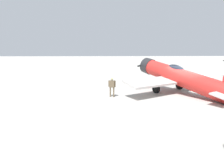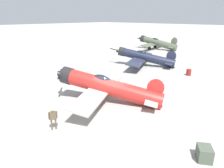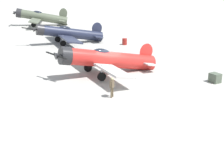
{
  "view_description": "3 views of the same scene",
  "coord_description": "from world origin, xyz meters",
  "px_view_note": "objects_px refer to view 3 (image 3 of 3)",
  "views": [
    {
      "loc": [
        7.86,
        15.17,
        3.64
      ],
      "look_at": [
        6.41,
        0.3,
        1.1
      ],
      "focal_mm": 29.32,
      "sensor_mm": 36.0,
      "label": 1
    },
    {
      "loc": [
        12.88,
        12.01,
        7.71
      ],
      "look_at": [
        0.0,
        -0.0,
        1.8
      ],
      "focal_mm": 32.41,
      "sensor_mm": 36.0,
      "label": 2
    },
    {
      "loc": [
        30.57,
        0.93,
        9.17
      ],
      "look_at": [
        6.41,
        0.3,
        1.1
      ],
      "focal_mm": 53.04,
      "sensor_mm": 36.0,
      "label": 3
    }
  ],
  "objects_px": {
    "airplane_mid_apron": "(68,33)",
    "fuel_drum": "(125,42)",
    "airplane_foreground": "(106,60)",
    "ground_crew_mechanic": "(112,85)",
    "equipment_crate": "(215,78)",
    "airplane_far_line": "(40,17)"
  },
  "relations": [
    {
      "from": "fuel_drum",
      "to": "ground_crew_mechanic",
      "type": "bearing_deg",
      "value": -3.33
    },
    {
      "from": "airplane_far_line",
      "to": "equipment_crate",
      "type": "bearing_deg",
      "value": 117.9
    },
    {
      "from": "equipment_crate",
      "to": "fuel_drum",
      "type": "bearing_deg",
      "value": -154.21
    },
    {
      "from": "equipment_crate",
      "to": "ground_crew_mechanic",
      "type": "bearing_deg",
      "value": -66.12
    },
    {
      "from": "ground_crew_mechanic",
      "to": "fuel_drum",
      "type": "height_order",
      "value": "ground_crew_mechanic"
    },
    {
      "from": "airplane_far_line",
      "to": "equipment_crate",
      "type": "height_order",
      "value": "airplane_far_line"
    },
    {
      "from": "equipment_crate",
      "to": "fuel_drum",
      "type": "height_order",
      "value": "fuel_drum"
    },
    {
      "from": "airplane_mid_apron",
      "to": "equipment_crate",
      "type": "distance_m",
      "value": 22.97
    },
    {
      "from": "airplane_far_line",
      "to": "ground_crew_mechanic",
      "type": "bearing_deg",
      "value": 103.91
    },
    {
      "from": "airplane_foreground",
      "to": "fuel_drum",
      "type": "xyz_separation_m",
      "value": [
        -14.08,
        1.93,
        -1.05
      ]
    },
    {
      "from": "ground_crew_mechanic",
      "to": "equipment_crate",
      "type": "height_order",
      "value": "ground_crew_mechanic"
    },
    {
      "from": "airplane_foreground",
      "to": "ground_crew_mechanic",
      "type": "height_order",
      "value": "airplane_foreground"
    },
    {
      "from": "airplane_foreground",
      "to": "airplane_mid_apron",
      "type": "relative_size",
      "value": 0.91
    },
    {
      "from": "airplane_mid_apron",
      "to": "fuel_drum",
      "type": "relative_size",
      "value": 13.32
    },
    {
      "from": "airplane_foreground",
      "to": "fuel_drum",
      "type": "height_order",
      "value": "airplane_foreground"
    },
    {
      "from": "airplane_foreground",
      "to": "ground_crew_mechanic",
      "type": "relative_size",
      "value": 6.4
    },
    {
      "from": "airplane_far_line",
      "to": "airplane_foreground",
      "type": "bearing_deg",
      "value": 106.43
    },
    {
      "from": "airplane_mid_apron",
      "to": "equipment_crate",
      "type": "relative_size",
      "value": 9.66
    },
    {
      "from": "airplane_mid_apron",
      "to": "ground_crew_mechanic",
      "type": "height_order",
      "value": "airplane_mid_apron"
    },
    {
      "from": "airplane_far_line",
      "to": "ground_crew_mechanic",
      "type": "relative_size",
      "value": 7.26
    },
    {
      "from": "airplane_far_line",
      "to": "ground_crew_mechanic",
      "type": "height_order",
      "value": "airplane_far_line"
    },
    {
      "from": "fuel_drum",
      "to": "airplane_mid_apron",
      "type": "bearing_deg",
      "value": -93.88
    }
  ]
}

